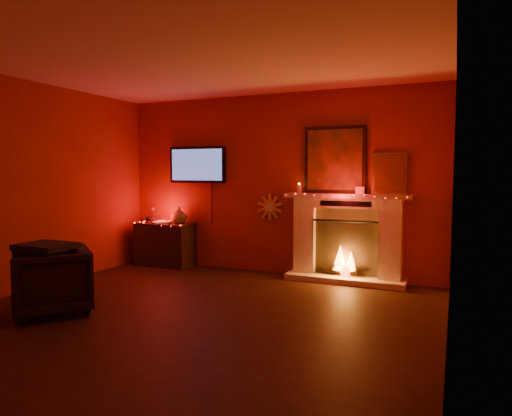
{
  "coord_description": "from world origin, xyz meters",
  "views": [
    {
      "loc": [
        2.53,
        -3.93,
        1.53
      ],
      "look_at": [
        0.06,
        1.7,
        1.05
      ],
      "focal_mm": 32.0,
      "sensor_mm": 36.0,
      "label": 1
    }
  ],
  "objects_px": {
    "tv": "(197,165)",
    "sunburst_clock": "(270,207)",
    "console_table": "(166,242)",
    "armchair": "(51,281)",
    "fireplace": "(346,230)"
  },
  "relations": [
    {
      "from": "tv",
      "to": "sunburst_clock",
      "type": "bearing_deg",
      "value": 1.24
    },
    {
      "from": "tv",
      "to": "console_table",
      "type": "xyz_separation_m",
      "value": [
        -0.5,
        -0.19,
        -1.26
      ]
    },
    {
      "from": "armchair",
      "to": "sunburst_clock",
      "type": "bearing_deg",
      "value": 103.38
    },
    {
      "from": "armchair",
      "to": "fireplace",
      "type": "bearing_deg",
      "value": 86.33
    },
    {
      "from": "tv",
      "to": "sunburst_clock",
      "type": "xyz_separation_m",
      "value": [
        1.25,
        0.03,
        -0.65
      ]
    },
    {
      "from": "console_table",
      "to": "armchair",
      "type": "relative_size",
      "value": 1.24
    },
    {
      "from": "fireplace",
      "to": "sunburst_clock",
      "type": "distance_m",
      "value": 1.23
    },
    {
      "from": "sunburst_clock",
      "to": "armchair",
      "type": "height_order",
      "value": "sunburst_clock"
    },
    {
      "from": "armchair",
      "to": "console_table",
      "type": "bearing_deg",
      "value": 136.96
    },
    {
      "from": "tv",
      "to": "armchair",
      "type": "relative_size",
      "value": 1.58
    },
    {
      "from": "tv",
      "to": "console_table",
      "type": "distance_m",
      "value": 1.37
    },
    {
      "from": "fireplace",
      "to": "armchair",
      "type": "xyz_separation_m",
      "value": [
        -2.58,
        -2.77,
        -0.37
      ]
    },
    {
      "from": "sunburst_clock",
      "to": "armchair",
      "type": "relative_size",
      "value": 0.51
    },
    {
      "from": "sunburst_clock",
      "to": "armchair",
      "type": "distance_m",
      "value": 3.24
    },
    {
      "from": "fireplace",
      "to": "tv",
      "type": "relative_size",
      "value": 1.76
    }
  ]
}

